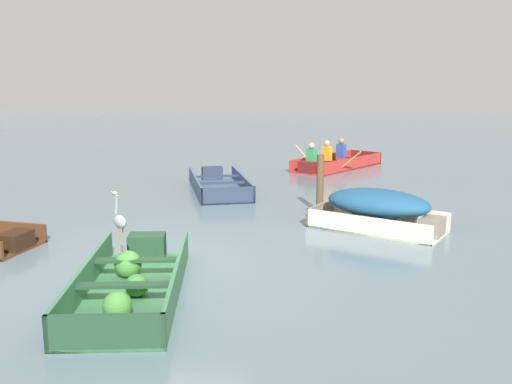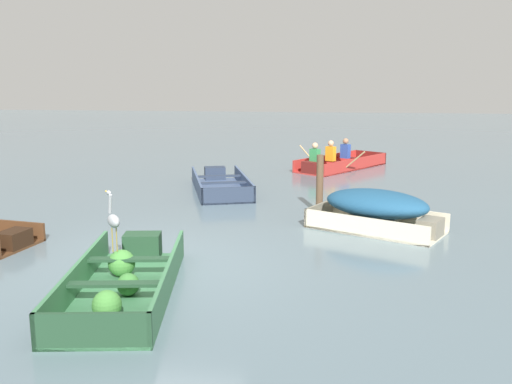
% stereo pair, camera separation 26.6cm
% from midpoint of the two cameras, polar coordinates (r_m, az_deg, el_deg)
% --- Properties ---
extents(ground_plane, '(80.00, 80.00, 0.00)m').
position_cam_midpoint_polar(ground_plane, '(8.88, -10.60, -7.19)').
color(ground_plane, slate).
extents(dinghy_green_foreground, '(1.76, 3.41, 0.42)m').
position_cam_midpoint_polar(dinghy_green_foreground, '(7.85, -13.24, -8.57)').
color(dinghy_green_foreground, '#387047').
rests_on(dinghy_green_foreground, ground).
extents(skiff_cream_near_moored, '(2.67, 2.11, 0.76)m').
position_cam_midpoint_polar(skiff_cream_near_moored, '(10.84, 11.53, -1.50)').
color(skiff_cream_near_moored, beige).
rests_on(skiff_cream_near_moored, ground).
extents(skiff_slate_blue_far_moored, '(2.17, 3.46, 0.39)m').
position_cam_midpoint_polar(skiff_slate_blue_far_moored, '(14.51, -4.32, 0.74)').
color(skiff_slate_blue_far_moored, '#475B7F').
rests_on(skiff_slate_blue_far_moored, ground).
extents(rowboat_red_with_crew, '(2.92, 3.52, 0.93)m').
position_cam_midpoint_polar(rowboat_red_with_crew, '(17.95, 7.30, 2.96)').
color(rowboat_red_with_crew, '#AD2D28').
rests_on(rowboat_red_with_crew, ground).
extents(heron_on_dinghy, '(0.35, 0.40, 0.84)m').
position_cam_midpoint_polar(heron_on_dinghy, '(8.05, -14.39, -2.71)').
color(heron_on_dinghy, olive).
rests_on(heron_on_dinghy, dinghy_green_foreground).
extents(mooring_post, '(0.15, 0.15, 1.23)m').
position_cam_midpoint_polar(mooring_post, '(11.97, 5.79, 0.81)').
color(mooring_post, brown).
rests_on(mooring_post, ground).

